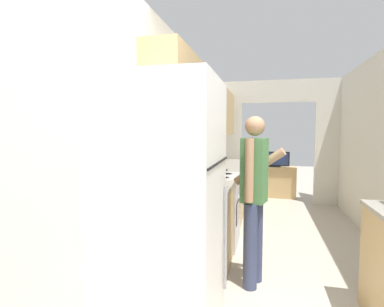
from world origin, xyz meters
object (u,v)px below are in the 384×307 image
Objects in this scene: tv_cabinet at (273,181)px; television at (274,159)px; knife at (225,170)px; person at (254,196)px; range_oven at (214,208)px; refrigerator at (164,224)px.

tv_cabinet is 0.51m from television.
television reaches higher than tv_cabinet.
television is 2.13× the size of knife.
person is 1.56m from knife.
person is (0.54, -1.00, 0.41)m from range_oven.
television is at bearing 102.65° from knife.
range_oven is (-0.03, 2.10, -0.44)m from refrigerator.
refrigerator is at bearing 170.75° from person.
television is at bearing -90.00° from tv_cabinet.
refrigerator is 5.25m from tv_cabinet.
television is at bearing 11.70° from person.
person is at bearing -43.45° from knife.
person is (0.51, 1.10, -0.03)m from refrigerator.
range_oven is 1.21m from person.
range_oven reaches higher than tv_cabinet.
person is at bearing -61.48° from range_oven.
refrigerator is 5.63× the size of knife.
range_oven is 0.64× the size of person.
knife is (-0.47, 1.49, 0.04)m from person.
refrigerator is 5.18m from television.
person is at bearing -93.87° from tv_cabinet.
knife is (-0.74, -2.57, 0.56)m from tv_cabinet.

